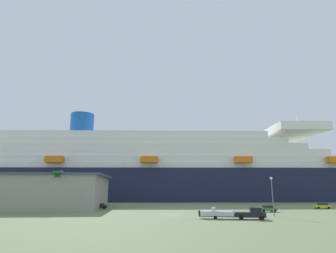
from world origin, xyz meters
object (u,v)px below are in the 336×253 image
(cruise_ship, at_px, (159,173))
(parked_car_black_coupe, at_px, (100,206))
(street_lamp, at_px, (272,191))
(parked_car_yellow_taxi, at_px, (322,206))
(palm_tree, at_px, (58,178))
(parked_car_green_wagon, at_px, (268,209))
(pickup_truck, at_px, (252,214))
(small_boat_on_trailer, at_px, (220,214))

(cruise_ship, distance_m, parked_car_black_coupe, 62.17)
(street_lamp, relative_size, parked_car_yellow_taxi, 1.82)
(palm_tree, height_order, parked_car_black_coupe, palm_tree)
(parked_car_green_wagon, bearing_deg, cruise_ship, 112.94)
(cruise_ship, bearing_deg, palm_tree, -109.96)
(palm_tree, bearing_deg, street_lamp, -14.32)
(pickup_truck, distance_m, parked_car_yellow_taxi, 42.76)
(palm_tree, xyz_separation_m, parked_car_yellow_taxi, (75.47, 10.68, -7.79))
(cruise_ship, bearing_deg, parked_car_black_coupe, -105.23)
(street_lamp, height_order, parked_car_yellow_taxi, street_lamp)
(pickup_truck, relative_size, parked_car_black_coupe, 1.28)
(cruise_ship, distance_m, parked_car_green_wagon, 77.44)
(parked_car_black_coupe, bearing_deg, pickup_truck, -39.70)
(cruise_ship, relative_size, small_boat_on_trailer, 32.94)
(palm_tree, bearing_deg, parked_car_black_coupe, 48.85)
(parked_car_yellow_taxi, bearing_deg, pickup_truck, -135.15)
(parked_car_yellow_taxi, height_order, parked_car_green_wagon, same)
(palm_tree, xyz_separation_m, parked_car_black_coupe, (9.12, 10.44, -7.79))
(parked_car_yellow_taxi, bearing_deg, parked_car_green_wagon, -150.04)
(small_boat_on_trailer, height_order, street_lamp, street_lamp)
(cruise_ship, height_order, parked_car_yellow_taxi, cruise_ship)
(pickup_truck, xyz_separation_m, small_boat_on_trailer, (-5.82, 1.00, -0.08))
(cruise_ship, distance_m, street_lamp, 86.96)
(cruise_ship, relative_size, parked_car_green_wagon, 63.26)
(small_boat_on_trailer, xyz_separation_m, parked_car_green_wagon, (15.49, 17.26, -0.13))
(pickup_truck, distance_m, street_lamp, 10.11)
(pickup_truck, relative_size, palm_tree, 0.55)
(street_lamp, bearing_deg, parked_car_yellow_taxi, 45.32)
(parked_car_black_coupe, bearing_deg, parked_car_green_wagon, -14.30)
(palm_tree, height_order, street_lamp, palm_tree)
(small_boat_on_trailer, bearing_deg, cruise_ship, 99.25)
(parked_car_green_wagon, bearing_deg, parked_car_black_coupe, 165.70)
(cruise_ship, xyz_separation_m, pickup_truck, (20.07, -88.54, -12.94))
(cruise_ship, xyz_separation_m, parked_car_yellow_taxi, (50.39, -58.38, -13.15))
(palm_tree, height_order, parked_car_green_wagon, palm_tree)
(pickup_truck, distance_m, parked_car_black_coupe, 46.83)
(small_boat_on_trailer, distance_m, parked_car_black_coupe, 41.82)
(parked_car_green_wagon, bearing_deg, palm_tree, 178.73)
(pickup_truck, bearing_deg, street_lamp, 43.11)
(palm_tree, bearing_deg, parked_car_green_wagon, -1.27)
(street_lamp, bearing_deg, cruise_ship, 108.01)
(pickup_truck, xyz_separation_m, parked_car_black_coupe, (-36.03, 29.91, -0.21))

